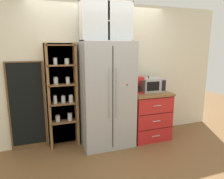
{
  "coord_description": "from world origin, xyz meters",
  "views": [
    {
      "loc": [
        -1.11,
        -3.35,
        1.75
      ],
      "look_at": [
        0.1,
        0.03,
        1.02
      ],
      "focal_mm": 33.01,
      "sensor_mm": 36.0,
      "label": 1
    }
  ],
  "objects_px": {
    "coffee_maker": "(137,85)",
    "mug_red": "(150,90)",
    "bottle_amber": "(148,85)",
    "chalkboard_menu": "(27,106)",
    "microwave": "(152,85)",
    "mug_sage": "(151,91)",
    "refrigerator": "(107,95)"
  },
  "relations": [
    {
      "from": "mug_red",
      "to": "bottle_amber",
      "type": "bearing_deg",
      "value": 91.18
    },
    {
      "from": "coffee_maker",
      "to": "mug_sage",
      "type": "relative_size",
      "value": 2.6
    },
    {
      "from": "mug_red",
      "to": "mug_sage",
      "type": "bearing_deg",
      "value": -88.74
    },
    {
      "from": "microwave",
      "to": "mug_red",
      "type": "height_order",
      "value": "microwave"
    },
    {
      "from": "coffee_maker",
      "to": "chalkboard_menu",
      "type": "height_order",
      "value": "chalkboard_menu"
    },
    {
      "from": "microwave",
      "to": "chalkboard_menu",
      "type": "distance_m",
      "value": 2.3
    },
    {
      "from": "refrigerator",
      "to": "mug_sage",
      "type": "height_order",
      "value": "refrigerator"
    },
    {
      "from": "mug_red",
      "to": "bottle_amber",
      "type": "height_order",
      "value": "bottle_amber"
    },
    {
      "from": "mug_red",
      "to": "bottle_amber",
      "type": "relative_size",
      "value": 0.4
    },
    {
      "from": "refrigerator",
      "to": "microwave",
      "type": "relative_size",
      "value": 4.2
    },
    {
      "from": "coffee_maker",
      "to": "mug_red",
      "type": "distance_m",
      "value": 0.28
    },
    {
      "from": "coffee_maker",
      "to": "bottle_amber",
      "type": "distance_m",
      "value": 0.26
    },
    {
      "from": "mug_sage",
      "to": "chalkboard_menu",
      "type": "relative_size",
      "value": 0.08
    },
    {
      "from": "mug_red",
      "to": "mug_sage",
      "type": "xyz_separation_m",
      "value": [
        0.0,
        -0.01,
        -0.01
      ]
    },
    {
      "from": "microwave",
      "to": "bottle_amber",
      "type": "relative_size",
      "value": 1.48
    },
    {
      "from": "bottle_amber",
      "to": "mug_sage",
      "type": "bearing_deg",
      "value": -88.81
    },
    {
      "from": "chalkboard_menu",
      "to": "bottle_amber",
      "type": "bearing_deg",
      "value": -6.68
    },
    {
      "from": "coffee_maker",
      "to": "mug_sage",
      "type": "xyz_separation_m",
      "value": [
        0.26,
        -0.07,
        -0.11
      ]
    },
    {
      "from": "coffee_maker",
      "to": "chalkboard_menu",
      "type": "relative_size",
      "value": 0.2
    },
    {
      "from": "refrigerator",
      "to": "mug_red",
      "type": "distance_m",
      "value": 0.86
    },
    {
      "from": "mug_sage",
      "to": "bottle_amber",
      "type": "bearing_deg",
      "value": 91.19
    },
    {
      "from": "coffee_maker",
      "to": "mug_red",
      "type": "height_order",
      "value": "coffee_maker"
    },
    {
      "from": "mug_red",
      "to": "chalkboard_menu",
      "type": "relative_size",
      "value": 0.08
    },
    {
      "from": "mug_sage",
      "to": "chalkboard_menu",
      "type": "distance_m",
      "value": 2.23
    },
    {
      "from": "refrigerator",
      "to": "microwave",
      "type": "height_order",
      "value": "refrigerator"
    },
    {
      "from": "mug_red",
      "to": "coffee_maker",
      "type": "bearing_deg",
      "value": 167.46
    },
    {
      "from": "microwave",
      "to": "bottle_amber",
      "type": "height_order",
      "value": "bottle_amber"
    },
    {
      "from": "refrigerator",
      "to": "mug_sage",
      "type": "bearing_deg",
      "value": -3.62
    },
    {
      "from": "coffee_maker",
      "to": "bottle_amber",
      "type": "xyz_separation_m",
      "value": [
        0.25,
        0.02,
        -0.02
      ]
    },
    {
      "from": "microwave",
      "to": "mug_red",
      "type": "relative_size",
      "value": 3.71
    },
    {
      "from": "refrigerator",
      "to": "microwave",
      "type": "xyz_separation_m",
      "value": [
        0.94,
        0.06,
        0.12
      ]
    },
    {
      "from": "coffee_maker",
      "to": "mug_sage",
      "type": "height_order",
      "value": "coffee_maker"
    }
  ]
}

